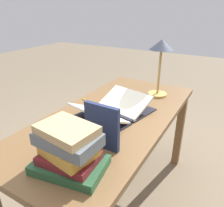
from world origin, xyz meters
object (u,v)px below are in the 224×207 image
at_px(book_standing_upright, 102,127).
at_px(coffee_mug, 99,126).
at_px(reading_lamp, 161,52).
at_px(open_book, 112,111).
at_px(pencil, 88,102).
at_px(book_stack_tall, 69,150).

bearing_deg(book_standing_upright, coffee_mug, -137.26).
height_order(book_standing_upright, reading_lamp, reading_lamp).
xyz_separation_m(open_book, pencil, (-0.08, -0.25, -0.03)).
bearing_deg(open_book, coffee_mug, 25.53).
bearing_deg(open_book, pencil, -95.94).
relative_size(book_stack_tall, reading_lamp, 0.77).
xyz_separation_m(book_standing_upright, coffee_mug, (-0.09, -0.08, -0.06)).
bearing_deg(book_stack_tall, coffee_mug, -171.14).
distance_m(coffee_mug, pencil, 0.44).
bearing_deg(pencil, book_standing_upright, 43.40).
height_order(open_book, coffee_mug, open_book).
bearing_deg(open_book, book_standing_upright, 34.50).
distance_m(book_stack_tall, pencil, 0.71).
height_order(book_standing_upright, coffee_mug, book_standing_upright).
bearing_deg(open_book, reading_lamp, 176.85).
height_order(book_stack_tall, reading_lamp, reading_lamp).
xyz_separation_m(book_stack_tall, book_standing_upright, (-0.20, 0.03, 0.02)).
distance_m(book_stack_tall, coffee_mug, 0.30).
relative_size(coffee_mug, pencil, 0.79).
bearing_deg(book_standing_upright, reading_lamp, -178.75).
distance_m(open_book, book_stack_tall, 0.54).
bearing_deg(pencil, book_stack_tall, 29.98).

